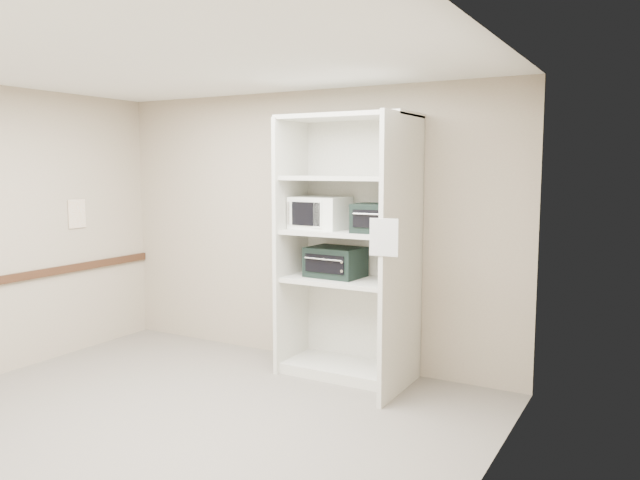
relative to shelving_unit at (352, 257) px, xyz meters
The scene contains 10 objects.
floor 2.15m from the shelving_unit, 111.36° to the right, with size 4.50×4.00×0.01m, color #676359.
ceiling 2.41m from the shelving_unit, 111.36° to the right, with size 4.50×4.00×0.01m, color white.
wall_back 0.76m from the shelving_unit, 155.96° to the left, with size 4.50×0.02×2.70m, color tan.
wall_right 2.34m from the shelving_unit, 47.07° to the right, with size 0.02×4.00×2.70m, color tan.
shelving_unit is the anchor object (origin of this frame).
microwave 0.53m from the shelving_unit, behind, with size 0.50×0.38×0.30m, color white.
toaster_oven_upper 0.47m from the shelving_unit, ahead, with size 0.45×0.34×0.26m, color black.
toaster_oven_lower 0.21m from the shelving_unit, 166.80° to the left, with size 0.50×0.38×0.28m, color black.
paper_sign 0.90m from the shelving_unit, 47.14° to the right, with size 0.23×0.01×0.29m, color white.
wall_poster 2.99m from the shelving_unit, 167.47° to the right, with size 0.01×0.21×0.30m, color white.
Camera 1 is at (3.17, -3.39, 1.94)m, focal length 35.00 mm.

